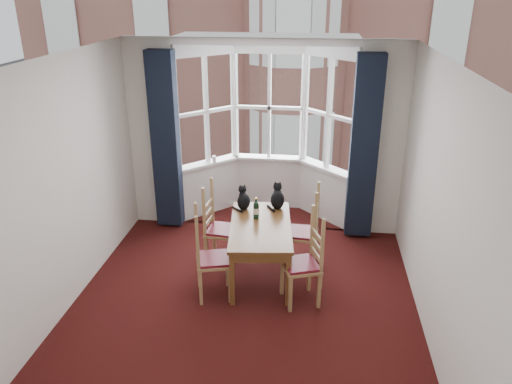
% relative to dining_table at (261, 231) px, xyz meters
% --- Properties ---
extents(floor, '(4.50, 4.50, 0.00)m').
position_rel_dining_table_xyz_m(floor, '(-0.12, -0.80, -0.63)').
color(floor, black).
rests_on(floor, ground).
extents(ceiling, '(4.50, 4.50, 0.00)m').
position_rel_dining_table_xyz_m(ceiling, '(-0.12, -0.80, 2.17)').
color(ceiling, white).
rests_on(ceiling, floor).
extents(wall_left, '(0.00, 4.50, 4.50)m').
position_rel_dining_table_xyz_m(wall_left, '(-2.12, -0.80, 0.77)').
color(wall_left, silver).
rests_on(wall_left, floor).
extents(wall_right, '(0.00, 4.50, 4.50)m').
position_rel_dining_table_xyz_m(wall_right, '(1.88, -0.80, 0.77)').
color(wall_right, silver).
rests_on(wall_right, floor).
extents(wall_near, '(4.00, 0.00, 4.00)m').
position_rel_dining_table_xyz_m(wall_near, '(-0.12, -3.05, 0.77)').
color(wall_near, silver).
rests_on(wall_near, floor).
extents(wall_back_pier_left, '(0.70, 0.12, 2.80)m').
position_rel_dining_table_xyz_m(wall_back_pier_left, '(-1.77, 1.45, 0.77)').
color(wall_back_pier_left, silver).
rests_on(wall_back_pier_left, floor).
extents(wall_back_pier_right, '(0.70, 0.12, 2.80)m').
position_rel_dining_table_xyz_m(wall_back_pier_right, '(1.53, 1.45, 0.77)').
color(wall_back_pier_right, silver).
rests_on(wall_back_pier_right, floor).
extents(bay_window, '(2.76, 0.94, 2.80)m').
position_rel_dining_table_xyz_m(bay_window, '(-0.12, 1.95, 0.77)').
color(bay_window, white).
rests_on(bay_window, floor).
extents(curtain_left, '(0.38, 0.22, 2.60)m').
position_rel_dining_table_xyz_m(curtain_left, '(-1.54, 1.27, 0.72)').
color(curtain_left, black).
rests_on(curtain_left, floor).
extents(curtain_right, '(0.38, 0.22, 2.60)m').
position_rel_dining_table_xyz_m(curtain_right, '(1.30, 1.27, 0.72)').
color(curtain_right, black).
rests_on(curtain_right, floor).
extents(dining_table, '(0.89, 1.46, 0.72)m').
position_rel_dining_table_xyz_m(dining_table, '(0.00, 0.00, 0.00)').
color(dining_table, brown).
rests_on(dining_table, floor).
extents(chair_left_near, '(0.50, 0.51, 0.92)m').
position_rel_dining_table_xyz_m(chair_left_near, '(-0.58, -0.53, -0.16)').
color(chair_left_near, '#A27F4E').
rests_on(chair_left_near, floor).
extents(chair_left_far, '(0.43, 0.45, 0.92)m').
position_rel_dining_table_xyz_m(chair_left_far, '(-0.63, 0.26, -0.16)').
color(chair_left_far, '#A27F4E').
rests_on(chair_left_far, floor).
extents(chair_right_near, '(0.52, 0.53, 0.92)m').
position_rel_dining_table_xyz_m(chair_right_near, '(0.61, -0.47, -0.16)').
color(chair_right_near, '#A27F4E').
rests_on(chair_right_near, floor).
extents(chair_right_far, '(0.43, 0.45, 0.92)m').
position_rel_dining_table_xyz_m(chair_right_far, '(0.59, 0.29, -0.16)').
color(chair_right_far, '#A27F4E').
rests_on(chair_right_far, floor).
extents(cat_left, '(0.24, 0.28, 0.33)m').
position_rel_dining_table_xyz_m(cat_left, '(-0.28, 0.45, 0.21)').
color(cat_left, black).
rests_on(cat_left, dining_table).
extents(cat_right, '(0.21, 0.28, 0.36)m').
position_rel_dining_table_xyz_m(cat_right, '(0.16, 0.54, 0.22)').
color(cat_right, black).
rests_on(cat_right, dining_table).
extents(wine_bottle, '(0.07, 0.07, 0.28)m').
position_rel_dining_table_xyz_m(wine_bottle, '(-0.08, 0.17, 0.21)').
color(wine_bottle, black).
rests_on(wine_bottle, dining_table).
extents(candle_tall, '(0.06, 0.06, 0.11)m').
position_rel_dining_table_xyz_m(candle_tall, '(-0.94, 1.80, 0.29)').
color(candle_tall, white).
rests_on(candle_tall, bay_window).
extents(street, '(80.00, 80.00, 0.00)m').
position_rel_dining_table_xyz_m(street, '(-0.12, 31.45, -6.63)').
color(street, '#333335').
rests_on(street, ground).
extents(tenement_building, '(18.40, 7.80, 15.20)m').
position_rel_dining_table_xyz_m(tenement_building, '(-0.12, 13.21, 0.97)').
color(tenement_building, '#8F584A').
rests_on(tenement_building, street).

